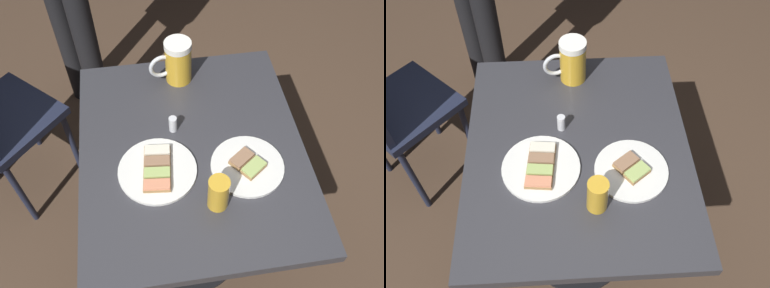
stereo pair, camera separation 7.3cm
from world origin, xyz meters
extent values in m
plane|color=#4C3828|center=(0.00, 0.00, 0.00)|extent=(6.00, 6.00, 0.00)
cylinder|color=black|center=(0.00, 0.00, 0.01)|extent=(0.44, 0.44, 0.01)
cylinder|color=black|center=(0.00, 0.00, 0.37)|extent=(0.09, 0.09, 0.72)
cube|color=#333338|center=(0.00, 0.00, 0.73)|extent=(0.70, 0.82, 0.04)
cylinder|color=white|center=(-0.12, -0.07, 0.75)|extent=(0.24, 0.24, 0.01)
cube|color=#9E7547|center=(-0.12, -0.13, 0.76)|extent=(0.08, 0.05, 0.01)
cube|color=#EA8E66|center=(-0.12, -0.13, 0.77)|extent=(0.08, 0.04, 0.01)
cube|color=#9E7547|center=(-0.12, -0.09, 0.76)|extent=(0.08, 0.05, 0.01)
cube|color=#ADC66B|center=(-0.12, -0.09, 0.77)|extent=(0.08, 0.04, 0.01)
cube|color=#9E7547|center=(-0.11, -0.05, 0.76)|extent=(0.08, 0.05, 0.01)
cube|color=#997051|center=(-0.11, -0.05, 0.77)|extent=(0.08, 0.04, 0.01)
cube|color=#9E7547|center=(-0.11, -0.01, 0.76)|extent=(0.08, 0.05, 0.01)
cube|color=white|center=(-0.11, -0.01, 0.77)|extent=(0.08, 0.04, 0.01)
cylinder|color=white|center=(0.15, -0.10, 0.75)|extent=(0.22, 0.22, 0.01)
cube|color=#9E7547|center=(0.17, -0.11, 0.76)|extent=(0.09, 0.08, 0.01)
cube|color=#ADC66B|center=(0.17, -0.11, 0.77)|extent=(0.08, 0.08, 0.01)
cube|color=#9E7547|center=(0.14, -0.08, 0.76)|extent=(0.09, 0.08, 0.01)
cube|color=#997051|center=(0.14, -0.08, 0.77)|extent=(0.08, 0.08, 0.01)
cylinder|color=gold|center=(0.00, 0.31, 0.82)|extent=(0.09, 0.09, 0.14)
cylinder|color=white|center=(0.00, 0.31, 0.90)|extent=(0.09, 0.09, 0.02)
torus|color=silver|center=(-0.06, 0.30, 0.82)|extent=(0.09, 0.03, 0.09)
cylinder|color=gold|center=(0.04, -0.21, 0.81)|extent=(0.06, 0.06, 0.11)
cylinder|color=silver|center=(-0.05, 0.08, 0.78)|extent=(0.03, 0.03, 0.06)
cylinder|color=#1E2338|center=(-0.50, 0.48, 0.22)|extent=(0.03, 0.03, 0.45)
cylinder|color=#1E2338|center=(-0.73, 0.70, 0.22)|extent=(0.03, 0.03, 0.45)
cylinder|color=#1E2338|center=(-0.71, 0.25, 0.22)|extent=(0.03, 0.03, 0.45)
cube|color=#1E2338|center=(-0.72, 0.48, 0.47)|extent=(0.54, 0.54, 0.04)
cylinder|color=black|center=(-0.38, 0.86, 0.47)|extent=(0.11, 0.11, 0.94)
cylinder|color=black|center=(-0.50, 1.05, 0.47)|extent=(0.11, 0.11, 0.94)
camera|label=1|loc=(-0.12, -0.76, 1.80)|focal=38.86mm
camera|label=2|loc=(-0.04, -0.77, 1.80)|focal=38.86mm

